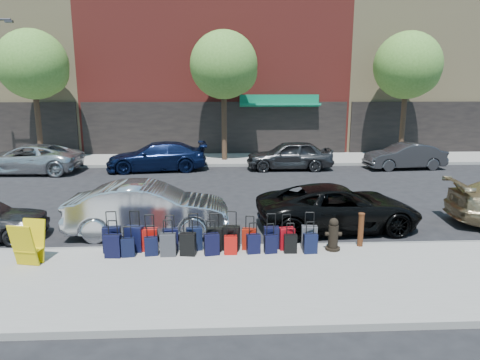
{
  "coord_description": "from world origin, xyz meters",
  "views": [
    {
      "loc": [
        0.25,
        -15.27,
        4.26
      ],
      "look_at": [
        0.9,
        -1.5,
        1.28
      ],
      "focal_mm": 32.0,
      "sensor_mm": 36.0,
      "label": 1
    }
  ],
  "objects_px": {
    "tree_center": "(226,67)",
    "car_far_2": "(289,155)",
    "car_far_0": "(28,159)",
    "bollard": "(361,229)",
    "car_far_3": "(405,156)",
    "tree_left": "(35,66)",
    "car_far_1": "(157,156)",
    "car_near_1": "(149,209)",
    "car_near_2": "(338,207)",
    "display_rack": "(29,244)",
    "tree_right": "(410,67)",
    "suitcase_front_5": "(214,239)",
    "fire_hydrant": "(333,235)"
  },
  "relations": [
    {
      "from": "fire_hydrant",
      "to": "car_near_2",
      "type": "bearing_deg",
      "value": 73.84
    },
    {
      "from": "suitcase_front_5",
      "to": "car_far_1",
      "type": "height_order",
      "value": "car_far_1"
    },
    {
      "from": "tree_left",
      "to": "car_far_1",
      "type": "bearing_deg",
      "value": -20.16
    },
    {
      "from": "car_near_1",
      "to": "car_near_2",
      "type": "relative_size",
      "value": 0.95
    },
    {
      "from": "tree_left",
      "to": "car_far_0",
      "type": "bearing_deg",
      "value": -83.33
    },
    {
      "from": "display_rack",
      "to": "car_far_1",
      "type": "relative_size",
      "value": 0.2
    },
    {
      "from": "car_far_0",
      "to": "car_near_2",
      "type": "bearing_deg",
      "value": 57.39
    },
    {
      "from": "fire_hydrant",
      "to": "car_far_2",
      "type": "relative_size",
      "value": 0.19
    },
    {
      "from": "tree_center",
      "to": "car_far_0",
      "type": "bearing_deg",
      "value": -164.14
    },
    {
      "from": "fire_hydrant",
      "to": "car_far_1",
      "type": "relative_size",
      "value": 0.17
    },
    {
      "from": "tree_center",
      "to": "car_far_2",
      "type": "relative_size",
      "value": 1.6
    },
    {
      "from": "tree_right",
      "to": "car_far_3",
      "type": "bearing_deg",
      "value": -111.54
    },
    {
      "from": "display_rack",
      "to": "car_near_2",
      "type": "distance_m",
      "value": 8.56
    },
    {
      "from": "tree_right",
      "to": "bollard",
      "type": "distance_m",
      "value": 16.63
    },
    {
      "from": "fire_hydrant",
      "to": "car_far_3",
      "type": "height_order",
      "value": "car_far_3"
    },
    {
      "from": "tree_left",
      "to": "car_far_0",
      "type": "distance_m",
      "value": 5.51
    },
    {
      "from": "bollard",
      "to": "car_far_2",
      "type": "distance_m",
      "value": 11.71
    },
    {
      "from": "tree_left",
      "to": "tree_right",
      "type": "bearing_deg",
      "value": 0.0
    },
    {
      "from": "bollard",
      "to": "suitcase_front_5",
      "type": "bearing_deg",
      "value": -178.04
    },
    {
      "from": "tree_right",
      "to": "fire_hydrant",
      "type": "xyz_separation_m",
      "value": [
        -8.0,
        -14.43,
        -4.87
      ]
    },
    {
      "from": "car_far_0",
      "to": "car_far_2",
      "type": "xyz_separation_m",
      "value": [
        13.44,
        0.4,
        0.04
      ]
    },
    {
      "from": "bollard",
      "to": "car_far_3",
      "type": "distance_m",
      "value": 13.11
    },
    {
      "from": "suitcase_front_5",
      "to": "car_far_3",
      "type": "height_order",
      "value": "car_far_3"
    },
    {
      "from": "tree_center",
      "to": "car_far_1",
      "type": "height_order",
      "value": "tree_center"
    },
    {
      "from": "car_far_1",
      "to": "car_far_2",
      "type": "bearing_deg",
      "value": 83.74
    },
    {
      "from": "fire_hydrant",
      "to": "car_far_0",
      "type": "distance_m",
      "value": 17.14
    },
    {
      "from": "tree_left",
      "to": "fire_hydrant",
      "type": "relative_size",
      "value": 8.53
    },
    {
      "from": "suitcase_front_5",
      "to": "car_near_1",
      "type": "bearing_deg",
      "value": 141.97
    },
    {
      "from": "display_rack",
      "to": "car_far_3",
      "type": "distance_m",
      "value": 18.98
    },
    {
      "from": "car_near_2",
      "to": "car_far_3",
      "type": "bearing_deg",
      "value": -37.36
    },
    {
      "from": "display_rack",
      "to": "fire_hydrant",
      "type": "bearing_deg",
      "value": 16.56
    },
    {
      "from": "suitcase_front_5",
      "to": "car_far_3",
      "type": "xyz_separation_m",
      "value": [
        10.03,
        11.7,
        0.24
      ]
    },
    {
      "from": "fire_hydrant",
      "to": "car_far_3",
      "type": "xyz_separation_m",
      "value": [
        6.96,
        11.8,
        0.15
      ]
    },
    {
      "from": "bollard",
      "to": "car_far_0",
      "type": "distance_m",
      "value": 17.58
    },
    {
      "from": "tree_center",
      "to": "bollard",
      "type": "relative_size",
      "value": 8.07
    },
    {
      "from": "car_near_1",
      "to": "car_far_0",
      "type": "bearing_deg",
      "value": 38.05
    },
    {
      "from": "tree_left",
      "to": "car_far_3",
      "type": "height_order",
      "value": "tree_left"
    },
    {
      "from": "car_far_1",
      "to": "tree_center",
      "type": "bearing_deg",
      "value": 117.64
    },
    {
      "from": "tree_right",
      "to": "display_rack",
      "type": "xyz_separation_m",
      "value": [
        -15.44,
        -15.0,
        -4.75
      ]
    },
    {
      "from": "suitcase_front_5",
      "to": "car_far_1",
      "type": "relative_size",
      "value": 0.19
    },
    {
      "from": "car_far_0",
      "to": "car_far_1",
      "type": "distance_m",
      "value": 6.47
    },
    {
      "from": "display_rack",
      "to": "car_far_3",
      "type": "bearing_deg",
      "value": 52.85
    },
    {
      "from": "car_near_1",
      "to": "car_far_0",
      "type": "height_order",
      "value": "car_near_1"
    },
    {
      "from": "tree_right",
      "to": "suitcase_front_5",
      "type": "distance_m",
      "value": 18.78
    },
    {
      "from": "car_near_1",
      "to": "bollard",
      "type": "bearing_deg",
      "value": -106.29
    },
    {
      "from": "tree_left",
      "to": "display_rack",
      "type": "xyz_separation_m",
      "value": [
        5.56,
        -15.0,
        -4.75
      ]
    },
    {
      "from": "suitcase_front_5",
      "to": "fire_hydrant",
      "type": "bearing_deg",
      "value": 2.77
    },
    {
      "from": "tree_left",
      "to": "suitcase_front_5",
      "type": "height_order",
      "value": "tree_left"
    },
    {
      "from": "tree_center",
      "to": "car_far_2",
      "type": "height_order",
      "value": "tree_center"
    },
    {
      "from": "bollard",
      "to": "display_rack",
      "type": "distance_m",
      "value": 8.27
    }
  ]
}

